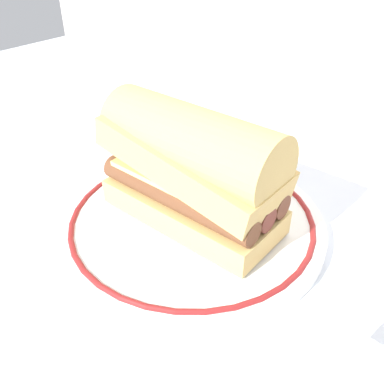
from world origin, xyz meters
TOP-DOWN VIEW (x-y plane):
  - ground_plane at (0.00, 0.00)m, footprint 1.50×1.50m
  - plate at (0.02, 0.01)m, footprint 0.28×0.28m
  - sausage_sandwich at (0.02, 0.01)m, footprint 0.19×0.08m

SIDE VIEW (x-z plane):
  - ground_plane at x=0.00m, z-range 0.00..0.00m
  - plate at x=0.02m, z-range 0.00..0.02m
  - sausage_sandwich at x=0.02m, z-range 0.02..0.14m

